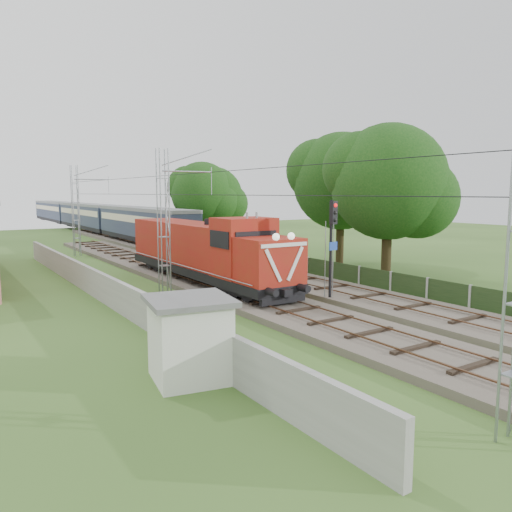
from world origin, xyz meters
TOP-DOWN VIEW (x-y plane):
  - ground at (0.00, 0.00)m, footprint 140.00×140.00m
  - track_main at (0.00, 7.00)m, footprint 4.20×70.00m
  - track_side at (5.00, 20.00)m, footprint 4.20×80.00m
  - catenary at (-2.95, 12.00)m, footprint 3.31×70.00m
  - boundary_wall at (-6.50, 12.00)m, footprint 0.25×40.00m
  - fence at (8.00, 3.00)m, footprint 0.12×32.00m
  - locomotive at (0.00, 12.98)m, footprint 2.91×16.61m
  - coach_rake at (5.00, 59.25)m, footprint 2.98×66.49m
  - signal_post at (3.20, 5.14)m, footprint 0.58×0.45m
  - relay_hut at (-7.40, -0.48)m, footprint 2.83×2.83m
  - tree_a at (10.78, 8.34)m, footprint 7.69×7.32m
  - tree_b at (13.42, 15.60)m, footprint 7.95×7.57m
  - tree_c at (10.43, 33.72)m, footprint 6.84×6.51m
  - tree_d at (11.96, 34.00)m, footprint 6.48×6.17m

SIDE VIEW (x-z plane):
  - ground at x=0.00m, z-range 0.00..0.00m
  - track_main at x=0.00m, z-range -0.04..0.41m
  - track_side at x=5.00m, z-range -0.04..0.41m
  - fence at x=8.00m, z-range 0.00..1.20m
  - boundary_wall at x=-6.50m, z-range 0.00..1.50m
  - relay_hut at x=-7.40m, z-range 0.01..2.54m
  - locomotive at x=0.00m, z-range 0.08..4.30m
  - coach_rake at x=5.00m, z-range 0.76..4.21m
  - signal_post at x=3.20m, z-range 0.98..6.25m
  - catenary at x=-2.95m, z-range 0.05..8.05m
  - tree_d at x=11.96m, z-range 1.04..9.44m
  - tree_c at x=10.43m, z-range 1.10..9.96m
  - tree_a at x=10.78m, z-range 1.23..11.20m
  - tree_b at x=13.42m, z-range 1.28..11.58m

